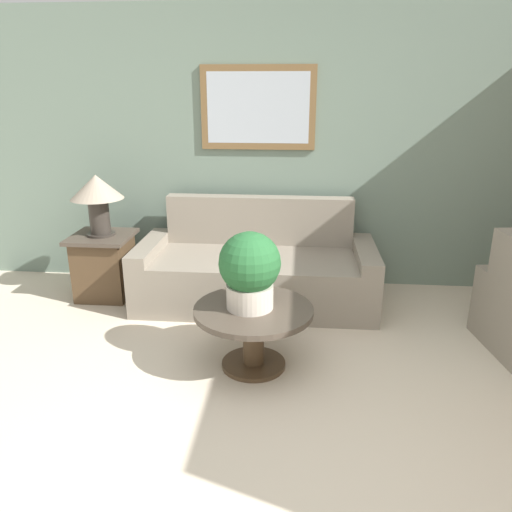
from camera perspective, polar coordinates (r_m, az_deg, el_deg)
ground_plane at (r=2.71m, az=5.99°, el=-25.44°), size 20.00×20.00×0.00m
wall_back at (r=4.84m, az=6.09°, el=11.89°), size 6.71×0.09×2.60m
couch_main at (r=4.55m, az=0.04°, el=-1.71°), size 2.12×0.93×0.91m
coffee_table at (r=3.48m, az=-0.29°, el=-7.78°), size 0.82×0.82×0.45m
side_table at (r=4.86m, az=-16.93°, el=-1.00°), size 0.54×0.54×0.60m
table_lamp at (r=4.68m, az=-17.72°, el=6.85°), size 0.47×0.47×0.55m
potted_plant_on_table at (r=3.32m, az=-0.72°, el=-1.51°), size 0.42×0.42×0.53m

